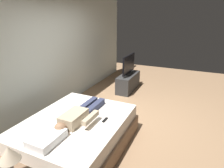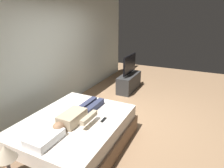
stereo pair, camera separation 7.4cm
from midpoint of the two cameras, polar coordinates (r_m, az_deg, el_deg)
The scene contains 9 objects.
ground_plane at distance 4.16m, azimuth 5.62°, elevation -11.73°, with size 10.00×10.00×0.00m, color #8C6B4C.
back_wall at distance 4.91m, azimuth -13.74°, elevation 10.27°, with size 6.40×0.10×2.80m, color silver.
bed at distance 3.43m, azimuth -10.33°, elevation -14.31°, with size 1.97×1.60×0.54m.
pillow at distance 2.84m, azimuth -18.85°, elevation -15.05°, with size 0.48×0.34×0.12m, color white.
person at distance 3.24m, azimuth -9.60°, elevation -9.10°, with size 1.26×0.46×0.18m.
remote at distance 3.20m, azimuth -1.88°, elevation -10.70°, with size 0.15×0.04×0.02m, color black.
tv_stand at distance 5.83m, azimuth 5.50°, elevation 0.52°, with size 1.10×0.40×0.50m, color #2D2D2D.
tv at distance 5.67m, azimuth 5.68°, elevation 5.62°, with size 0.88×0.20×0.59m.
lamp at distance 2.32m, azimuth -28.57°, elevation -17.77°, with size 0.22×0.22×0.42m.
Camera 2 is at (-3.33, -1.20, 2.18)m, focal length 30.41 mm.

